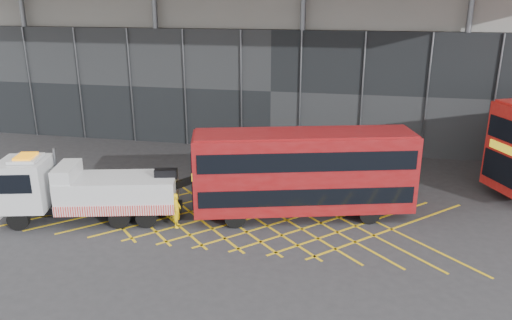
# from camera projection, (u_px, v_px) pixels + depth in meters

# --- Properties ---
(ground_plane) EXTENTS (120.00, 120.00, 0.00)m
(ground_plane) POSITION_uv_depth(u_px,v_px,m) (190.00, 212.00, 24.50)
(ground_plane) COLOR #2D2D2F
(road_markings) EXTENTS (21.56, 7.16, 0.01)m
(road_markings) POSITION_uv_depth(u_px,v_px,m) (238.00, 216.00, 24.04)
(road_markings) COLOR yellow
(road_markings) RESTS_ON ground_plane
(construction_building) EXTENTS (55.00, 23.97, 18.00)m
(construction_building) POSITION_uv_depth(u_px,v_px,m) (286.00, 11.00, 38.43)
(construction_building) COLOR gray
(construction_building) RESTS_ON ground_plane
(recovery_truck) EXTENTS (9.48, 4.11, 3.30)m
(recovery_truck) POSITION_uv_depth(u_px,v_px,m) (84.00, 190.00, 23.16)
(recovery_truck) COLOR black
(recovery_truck) RESTS_ON ground_plane
(bus_towed) EXTENTS (10.51, 5.02, 4.18)m
(bus_towed) POSITION_uv_depth(u_px,v_px,m) (303.00, 170.00, 23.34)
(bus_towed) COLOR maroon
(bus_towed) RESTS_ON ground_plane
(worker) EXTENTS (0.47, 0.65, 1.64)m
(worker) POSITION_uv_depth(u_px,v_px,m) (177.00, 210.00, 22.68)
(worker) COLOR yellow
(worker) RESTS_ON ground_plane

